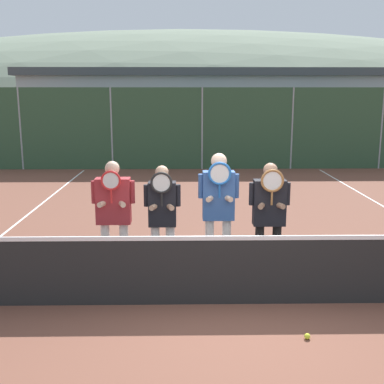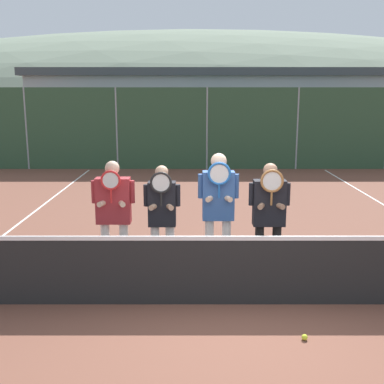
{
  "view_description": "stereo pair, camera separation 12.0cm",
  "coord_description": "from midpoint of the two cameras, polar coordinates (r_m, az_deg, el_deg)",
  "views": [
    {
      "loc": [
        -0.65,
        -5.89,
        2.74
      ],
      "look_at": [
        -0.53,
        1.08,
        1.28
      ],
      "focal_mm": 45.0,
      "sensor_mm": 36.0,
      "label": 1
    },
    {
      "loc": [
        -0.53,
        -5.89,
        2.74
      ],
      "look_at": [
        -0.53,
        1.08,
        1.28
      ],
      "focal_mm": 45.0,
      "sensor_mm": 36.0,
      "label": 2
    }
  ],
  "objects": [
    {
      "name": "car_center",
      "position": [
        21.46,
        15.9,
        6.61
      ],
      "size": [
        4.42,
        2.07,
        1.9
      ],
      "color": "slate",
      "rests_on": "ground_plane"
    },
    {
      "name": "player_center_left",
      "position": [
        7.03,
        -3.07,
        -2.6
      ],
      "size": [
        0.53,
        0.34,
        1.71
      ],
      "color": "white",
      "rests_on": "ground_plane"
    },
    {
      "name": "car_far_left",
      "position": [
        21.0,
        -11.47,
        6.51
      ],
      "size": [
        4.52,
        2.01,
        1.72
      ],
      "color": "slate",
      "rests_on": "ground_plane"
    },
    {
      "name": "car_left_of_center",
      "position": [
        20.99,
        2.39,
        6.91
      ],
      "size": [
        4.48,
        1.96,
        1.87
      ],
      "color": "silver",
      "rests_on": "ground_plane"
    },
    {
      "name": "fence_back",
      "position": [
        17.25,
        2.0,
        7.5
      ],
      "size": [
        19.36,
        0.06,
        2.89
      ],
      "color": "gray",
      "rests_on": "ground_plane"
    },
    {
      "name": "player_rightmost",
      "position": [
        7.04,
        9.6,
        -2.34
      ],
      "size": [
        0.6,
        0.34,
        1.75
      ],
      "color": "black",
      "rests_on": "ground_plane"
    },
    {
      "name": "player_center_right",
      "position": [
        7.03,
        3.63,
        -1.46
      ],
      "size": [
        0.59,
        0.34,
        1.88
      ],
      "color": "white",
      "rests_on": "ground_plane"
    },
    {
      "name": "ground_plane",
      "position": [
        6.53,
        5.36,
        -13.09
      ],
      "size": [
        120.0,
        120.0,
        0.0
      ],
      "primitive_type": "plane",
      "color": "brown"
    },
    {
      "name": "tennis_net",
      "position": [
        6.34,
        5.45,
        -9.13
      ],
      "size": [
        11.3,
        0.09,
        1.03
      ],
      "color": "gray",
      "rests_on": "ground_plane"
    },
    {
      "name": "hill_distant",
      "position": [
        56.15,
        0.62,
        9.03
      ],
      "size": [
        92.94,
        51.63,
        18.07
      ],
      "color": "slate",
      "rests_on": "ground_plane"
    },
    {
      "name": "clubhouse_building",
      "position": [
        25.25,
        2.93,
        9.98
      ],
      "size": [
        18.53,
        5.5,
        3.83
      ],
      "color": "#9EA3A8",
      "rests_on": "ground_plane"
    },
    {
      "name": "tennis_ball_on_court",
      "position": [
        5.8,
        13.81,
        -16.38
      ],
      "size": [
        0.07,
        0.07,
        0.07
      ],
      "color": "#CCDB33",
      "rests_on": "ground_plane"
    },
    {
      "name": "court_line_left_sideline",
      "position": [
        9.98,
        -21.29,
        -4.94
      ],
      "size": [
        0.05,
        16.0,
        0.01
      ],
      "primitive_type": "cube",
      "color": "white",
      "rests_on": "ground_plane"
    },
    {
      "name": "player_leftmost",
      "position": [
        7.12,
        -8.8,
        -2.05
      ],
      "size": [
        0.63,
        0.34,
        1.77
      ],
      "color": "white",
      "rests_on": "ground_plane"
    }
  ]
}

